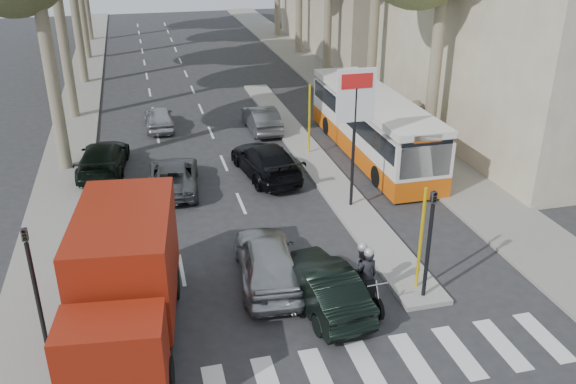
# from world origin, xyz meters

# --- Properties ---
(ground) EXTENTS (120.00, 120.00, 0.00)m
(ground) POSITION_xyz_m (0.00, 0.00, 0.00)
(ground) COLOR #28282B
(ground) RESTS_ON ground
(sidewalk_right) EXTENTS (3.20, 70.00, 0.12)m
(sidewalk_right) POSITION_xyz_m (8.60, 25.00, 0.06)
(sidewalk_right) COLOR gray
(sidewalk_right) RESTS_ON ground
(median_left) EXTENTS (2.40, 64.00, 0.12)m
(median_left) POSITION_xyz_m (-8.00, 28.00, 0.06)
(median_left) COLOR gray
(median_left) RESTS_ON ground
(traffic_island) EXTENTS (1.50, 26.00, 0.16)m
(traffic_island) POSITION_xyz_m (3.25, 11.00, 0.08)
(traffic_island) COLOR gray
(traffic_island) RESTS_ON ground
(billboard) EXTENTS (1.50, 12.10, 5.60)m
(billboard) POSITION_xyz_m (3.25, 5.00, 3.70)
(billboard) COLOR yellow
(billboard) RESTS_ON ground
(traffic_light_island) EXTENTS (0.16, 0.41, 3.60)m
(traffic_light_island) POSITION_xyz_m (3.25, -1.50, 2.49)
(traffic_light_island) COLOR black
(traffic_light_island) RESTS_ON ground
(traffic_light_left) EXTENTS (0.16, 0.41, 3.60)m
(traffic_light_left) POSITION_xyz_m (-7.60, -1.00, 2.49)
(traffic_light_left) COLOR black
(traffic_light_left) RESTS_ON ground
(silver_hatchback) EXTENTS (2.23, 4.73, 1.56)m
(silver_hatchback) POSITION_xyz_m (-1.10, 0.64, 0.78)
(silver_hatchback) COLOR #AEB0B6
(silver_hatchback) RESTS_ON ground
(dark_hatchback) EXTENTS (2.09, 4.48, 1.42)m
(dark_hatchback) POSITION_xyz_m (0.16, -1.00, 0.71)
(dark_hatchback) COLOR black
(dark_hatchback) RESTS_ON ground
(queue_car_a) EXTENTS (2.47, 4.62, 1.23)m
(queue_car_a) POSITION_xyz_m (-3.41, 8.57, 0.62)
(queue_car_a) COLOR #505458
(queue_car_a) RESTS_ON ground
(queue_car_b) EXTENTS (2.71, 5.27, 1.46)m
(queue_car_b) POSITION_xyz_m (0.70, 9.05, 0.73)
(queue_car_b) COLOR black
(queue_car_b) RESTS_ON ground
(queue_car_c) EXTENTS (1.49, 3.66, 1.24)m
(queue_car_c) POSITION_xyz_m (-3.50, 16.82, 0.62)
(queue_car_c) COLOR #B0B2B9
(queue_car_c) RESTS_ON ground
(queue_car_d) EXTENTS (1.53, 4.11, 1.34)m
(queue_car_d) POSITION_xyz_m (1.80, 15.17, 0.67)
(queue_car_d) COLOR #4E5155
(queue_car_d) RESTS_ON ground
(queue_car_e) EXTENTS (2.46, 5.01, 1.40)m
(queue_car_e) POSITION_xyz_m (-6.30, 11.19, 0.70)
(queue_car_e) COLOR black
(queue_car_e) RESTS_ON ground
(red_truck) EXTENTS (3.20, 6.77, 3.48)m
(red_truck) POSITION_xyz_m (-5.35, -1.10, 1.84)
(red_truck) COLOR black
(red_truck) RESTS_ON ground
(city_bus) EXTENTS (2.50, 11.33, 2.99)m
(city_bus) POSITION_xyz_m (6.20, 10.36, 1.57)
(city_bus) COLOR #D4560B
(city_bus) RESTS_ON ground
(motorcycle) EXTENTS (0.83, 2.25, 1.91)m
(motorcycle) POSITION_xyz_m (1.48, -1.03, 0.87)
(motorcycle) COLOR black
(motorcycle) RESTS_ON ground
(pedestrian_near) EXTENTS (0.99, 1.04, 1.65)m
(pedestrian_near) POSITION_xyz_m (7.20, 8.18, 0.95)
(pedestrian_near) COLOR #3D344E
(pedestrian_near) RESTS_ON sidewalk_right
(pedestrian_far) EXTENTS (1.12, 0.51, 1.73)m
(pedestrian_far) POSITION_xyz_m (9.54, 12.60, 0.98)
(pedestrian_far) COLOR #615749
(pedestrian_far) RESTS_ON sidewalk_right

